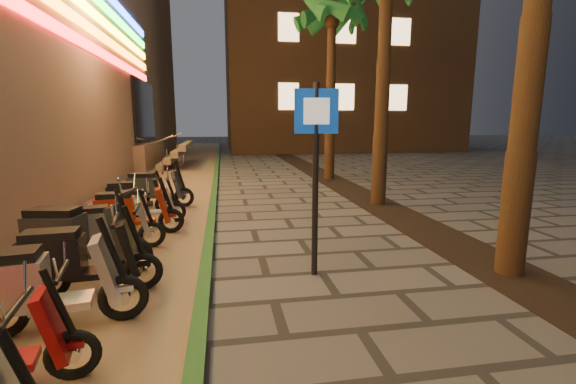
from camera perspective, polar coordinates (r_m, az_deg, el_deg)
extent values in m
cube|color=#8C7251|center=(13.19, -18.23, 0.01)|extent=(3.40, 60.00, 0.01)
cube|color=#235A21|center=(13.04, -10.84, 0.43)|extent=(0.18, 60.00, 0.10)
cube|color=black|center=(9.17, 17.97, -4.29)|extent=(1.20, 40.00, 0.02)
cube|color=black|center=(21.21, -20.50, 11.16)|extent=(0.08, 5.00, 3.00)
cube|color=gray|center=(21.73, -25.47, 4.96)|extent=(5.00, 6.00, 1.20)
cube|color=#FF1414|center=(9.91, -35.00, 21.71)|extent=(0.06, 26.00, 0.28)
cube|color=gray|center=(21.15, -17.52, 4.14)|extent=(0.35, 5.00, 0.30)
cube|color=gray|center=(21.08, -16.62, 4.98)|extent=(0.35, 5.00, 0.30)
cube|color=gray|center=(21.02, -15.71, 5.84)|extent=(0.35, 5.00, 0.30)
cube|color=gray|center=(20.96, -14.79, 6.69)|extent=(0.35, 5.00, 0.30)
cylinder|color=silver|center=(19.16, -19.69, 6.73)|extent=(2.09, 0.06, 0.81)
cylinder|color=silver|center=(23.11, -17.99, 7.33)|extent=(2.09, 0.06, 0.81)
cube|color=brown|center=(37.57, 6.18, 26.07)|extent=(18.00, 16.00, 25.00)
cube|color=#E2B97C|center=(27.26, 0.10, 13.98)|extent=(1.40, 0.06, 1.80)
cube|color=#E2B97C|center=(28.21, 8.37, 13.75)|extent=(1.40, 0.06, 1.80)
cube|color=#E2B97C|center=(29.68, 15.94, 13.30)|extent=(1.40, 0.06, 1.80)
cube|color=#E2B97C|center=(27.92, 0.10, 23.24)|extent=(1.40, 0.06, 1.80)
cube|color=#E2B97C|center=(28.85, 8.62, 22.70)|extent=(1.40, 0.06, 1.80)
cube|color=#E2B97C|center=(30.28, 16.39, 21.82)|extent=(1.40, 0.06, 1.80)
cylinder|color=#472D19|center=(6.43, 32.06, 13.11)|extent=(0.40, 0.40, 5.45)
cylinder|color=#472D19|center=(10.72, 13.79, 13.26)|extent=(0.40, 0.40, 5.70)
cylinder|color=#472D19|center=(15.45, 6.30, 12.95)|extent=(0.40, 0.40, 5.95)
sphere|color=#472D19|center=(15.87, 6.53, 23.74)|extent=(0.56, 0.56, 0.56)
cone|color=#1B581F|center=(16.24, 9.88, 25.00)|extent=(0.60, 1.93, 1.52)
cone|color=#1B581F|center=(16.70, 8.43, 24.62)|extent=(1.70, 1.86, 1.52)
cone|color=#1B581F|center=(16.83, 6.21, 24.55)|extent=(2.00, 0.93, 1.52)
cone|color=#1B581F|center=(16.59, 4.14, 24.79)|extent=(1.97, 1.48, 1.52)
cone|color=#1B581F|center=(16.07, 3.08, 25.29)|extent=(1.22, 2.02, 1.52)
cone|color=#1B581F|center=(15.50, 3.62, 25.85)|extent=(1.22, 2.02, 1.52)
cone|color=#1B581F|center=(15.15, 5.67, 26.19)|extent=(1.97, 1.48, 1.52)
cone|color=#1B581F|center=(15.22, 8.20, 26.07)|extent=(2.00, 0.93, 1.52)
cone|color=#1B581F|center=(15.65, 9.85, 25.57)|extent=(1.70, 1.86, 1.52)
cylinder|color=black|center=(5.52, 4.07, 1.41)|extent=(0.09, 0.09, 2.78)
cube|color=#0C3BA7|center=(5.44, 4.23, 11.85)|extent=(0.61, 0.12, 0.61)
cube|color=white|center=(5.41, 4.26, 11.86)|extent=(0.36, 0.07, 0.36)
cylinder|color=black|center=(3.14, -35.61, -19.08)|extent=(0.28, 0.11, 0.74)
cylinder|color=black|center=(3.00, -35.33, -13.75)|extent=(0.13, 0.58, 0.04)
torus|color=black|center=(4.11, -29.22, -20.30)|extent=(0.48, 0.18, 0.47)
cylinder|color=silver|center=(4.11, -29.22, -20.30)|extent=(0.14, 0.11, 0.13)
cube|color=maroon|center=(4.21, -36.59, -19.77)|extent=(0.54, 0.40, 0.07)
cube|color=maroon|center=(3.99, -31.47, -16.49)|extent=(0.30, 0.40, 0.63)
cylinder|color=black|center=(3.91, -30.79, -14.12)|extent=(0.25, 0.11, 0.66)
cylinder|color=black|center=(3.80, -30.52, -10.12)|extent=(0.14, 0.52, 0.04)
cube|color=maroon|center=(4.06, -29.36, -18.98)|extent=(0.22, 0.16, 0.05)
torus|color=black|center=(5.14, -36.86, -14.35)|extent=(0.56, 0.20, 0.55)
cylinder|color=silver|center=(5.14, -36.86, -14.35)|extent=(0.16, 0.13, 0.15)
torus|color=black|center=(4.90, -23.17, -14.20)|extent=(0.56, 0.20, 0.55)
cylinder|color=silver|center=(4.90, -23.17, -14.20)|extent=(0.16, 0.13, 0.15)
cube|color=white|center=(4.97, -30.34, -13.93)|extent=(0.63, 0.45, 0.08)
cube|color=white|center=(5.00, -36.30, -11.14)|extent=(0.80, 0.52, 0.53)
cube|color=black|center=(4.91, -36.69, -7.79)|extent=(0.70, 0.44, 0.13)
cube|color=white|center=(4.78, -25.27, -10.33)|extent=(0.35, 0.46, 0.74)
cylinder|color=black|center=(4.71, -24.56, -7.88)|extent=(0.30, 0.12, 0.78)
cylinder|color=black|center=(4.62, -24.22, -3.85)|extent=(0.15, 0.61, 0.05)
cube|color=white|center=(4.85, -23.27, -12.83)|extent=(0.25, 0.19, 0.06)
torus|color=black|center=(5.87, -31.98, -11.02)|extent=(0.53, 0.15, 0.53)
cylinder|color=silver|center=(5.87, -31.98, -11.02)|extent=(0.15, 0.11, 0.14)
torus|color=black|center=(5.64, -20.70, -10.92)|extent=(0.53, 0.15, 0.53)
cylinder|color=silver|center=(5.64, -20.70, -10.92)|extent=(0.15, 0.11, 0.14)
cube|color=black|center=(5.71, -26.58, -10.64)|extent=(0.59, 0.40, 0.08)
cube|color=black|center=(5.75, -31.48, -8.29)|extent=(0.74, 0.45, 0.51)
cube|color=black|center=(5.67, -31.75, -5.47)|extent=(0.66, 0.38, 0.12)
cube|color=black|center=(5.54, -22.39, -7.63)|extent=(0.31, 0.43, 0.71)
cylinder|color=black|center=(5.48, -21.80, -5.59)|extent=(0.28, 0.10, 0.75)
cylinder|color=black|center=(5.40, -21.50, -2.26)|extent=(0.10, 0.59, 0.04)
cube|color=black|center=(5.60, -20.78, -9.76)|extent=(0.24, 0.16, 0.06)
torus|color=black|center=(6.82, -31.58, -7.88)|extent=(0.59, 0.22, 0.58)
cylinder|color=silver|center=(6.82, -31.58, -7.88)|extent=(0.17, 0.14, 0.16)
torus|color=black|center=(6.25, -21.80, -8.65)|extent=(0.59, 0.22, 0.58)
cylinder|color=silver|center=(6.25, -21.80, -8.65)|extent=(0.17, 0.14, 0.16)
cube|color=#242529|center=(6.51, -27.03, -7.90)|extent=(0.67, 0.48, 0.09)
cube|color=#242529|center=(6.69, -31.20, -5.31)|extent=(0.84, 0.56, 0.56)
cube|color=black|center=(6.62, -31.46, -2.61)|extent=(0.74, 0.48, 0.13)
cube|color=#242529|center=(6.21, -23.37, -5.25)|extent=(0.37, 0.49, 0.78)
cylinder|color=black|center=(6.12, -22.85, -3.27)|extent=(0.31, 0.13, 0.82)
cylinder|color=black|center=(6.03, -22.60, 0.01)|extent=(0.17, 0.64, 0.05)
cube|color=#242529|center=(6.21, -21.89, -7.48)|extent=(0.27, 0.20, 0.07)
torus|color=black|center=(7.42, -27.64, -6.53)|extent=(0.49, 0.20, 0.48)
cylinder|color=silver|center=(7.42, -27.64, -6.53)|extent=(0.15, 0.12, 0.13)
torus|color=black|center=(7.40, -19.52, -5.98)|extent=(0.49, 0.20, 0.48)
cylinder|color=silver|center=(7.40, -19.52, -5.98)|extent=(0.15, 0.12, 0.13)
cube|color=#9FA0A6|center=(7.38, -23.68, -6.00)|extent=(0.57, 0.43, 0.07)
cube|color=#9FA0A6|center=(7.34, -27.23, -4.47)|extent=(0.72, 0.50, 0.47)
cube|color=black|center=(7.28, -27.40, -2.41)|extent=(0.63, 0.43, 0.11)
cube|color=#9FA0A6|center=(7.31, -20.69, -3.67)|extent=(0.33, 0.42, 0.66)
cylinder|color=black|center=(7.27, -20.27, -2.20)|extent=(0.26, 0.12, 0.69)
cylinder|color=black|center=(7.22, -20.05, 0.14)|extent=(0.17, 0.54, 0.04)
cube|color=#9FA0A6|center=(7.37, -19.58, -5.14)|extent=(0.23, 0.18, 0.06)
torus|color=black|center=(8.32, -24.64, -4.43)|extent=(0.53, 0.16, 0.52)
cylinder|color=silver|center=(8.32, -24.64, -4.43)|extent=(0.15, 0.12, 0.14)
torus|color=black|center=(8.23, -16.92, -4.08)|extent=(0.53, 0.16, 0.52)
cylinder|color=silver|center=(8.23, -16.92, -4.08)|extent=(0.15, 0.12, 0.14)
cube|color=maroon|center=(8.25, -20.89, -4.00)|extent=(0.59, 0.40, 0.08)
cube|color=maroon|center=(8.25, -24.24, -2.47)|extent=(0.74, 0.46, 0.50)
cube|color=black|center=(8.19, -24.39, -0.49)|extent=(0.65, 0.39, 0.12)
cube|color=maroon|center=(8.16, -18.02, -1.82)|extent=(0.31, 0.43, 0.70)
cylinder|color=black|center=(8.12, -17.61, -0.42)|extent=(0.28, 0.10, 0.74)
cylinder|color=black|center=(8.07, -17.38, 1.82)|extent=(0.12, 0.58, 0.04)
cube|color=maroon|center=(8.21, -16.96, -3.27)|extent=(0.23, 0.17, 0.06)
torus|color=black|center=(9.08, -22.49, -3.30)|extent=(0.47, 0.18, 0.46)
cylinder|color=silver|center=(9.08, -22.49, -3.30)|extent=(0.14, 0.11, 0.12)
torus|color=black|center=(9.11, -16.28, -2.88)|extent=(0.47, 0.18, 0.46)
cylinder|color=silver|center=(9.11, -16.28, -2.88)|extent=(0.14, 0.11, 0.12)
cube|color=silver|center=(9.07, -19.45, -2.88)|extent=(0.54, 0.39, 0.07)
cube|color=silver|center=(9.03, -22.15, -1.69)|extent=(0.67, 0.46, 0.44)
cube|color=black|center=(8.98, -22.26, -0.10)|extent=(0.59, 0.39, 0.11)
cube|color=silver|center=(9.04, -17.15, -1.08)|extent=(0.30, 0.39, 0.62)
cylinder|color=black|center=(9.01, -16.82, 0.04)|extent=(0.25, 0.11, 0.65)
cylinder|color=black|center=(8.97, -16.64, 1.83)|extent=(0.14, 0.51, 0.04)
cube|color=silver|center=(9.09, -16.32, -2.23)|extent=(0.22, 0.16, 0.05)
torus|color=black|center=(10.05, -23.72, -2.05)|extent=(0.49, 0.17, 0.48)
cylinder|color=silver|center=(10.05, -23.72, -2.05)|extent=(0.14, 0.11, 0.13)
torus|color=black|center=(10.02, -17.76, -1.71)|extent=(0.49, 0.17, 0.48)
cylinder|color=silver|center=(10.02, -17.76, -1.71)|extent=(0.14, 0.11, 0.13)
cube|color=black|center=(10.01, -20.81, -1.68)|extent=(0.56, 0.40, 0.07)
cube|color=black|center=(10.00, -23.40, -0.51)|extent=(0.70, 0.46, 0.47)
cube|color=black|center=(9.95, -23.51, 1.02)|extent=(0.62, 0.39, 0.11)
cube|color=black|center=(9.96, -18.61, 0.03)|extent=(0.31, 0.41, 0.66)
cylinder|color=black|center=(9.93, -18.30, 1.11)|extent=(0.26, 0.11, 0.69)
cylinder|color=black|center=(9.89, -18.12, 2.84)|extent=(0.13, 0.54, 0.04)
cube|color=black|center=(9.99, -17.80, -1.08)|extent=(0.22, 0.16, 0.06)
torus|color=black|center=(10.97, -21.03, -0.76)|extent=(0.54, 0.16, 0.53)
cylinder|color=silver|center=(10.97, -21.03, -0.76)|extent=(0.15, 0.12, 0.14)
torus|color=black|center=(10.67, -15.14, -0.73)|extent=(0.54, 0.16, 0.53)
cylinder|color=silver|center=(10.67, -15.14, -0.73)|extent=(0.15, 0.12, 0.14)
cube|color=#2A2D2F|center=(10.80, -18.19, -0.53)|extent=(0.60, 0.41, 0.08)
cube|color=#2A2D2F|center=(10.89, -20.72, 0.78)|extent=(0.76, 0.47, 0.51)
cube|color=black|center=(10.85, -20.82, 2.33)|extent=(0.67, 0.40, 0.12)
cube|color=#2A2D2F|center=(10.64, -15.99, 1.11)|extent=(0.32, 0.44, 0.72)
cylinder|color=black|center=(10.60, -15.66, 2.22)|extent=(0.29, 0.10, 0.76)
cylinder|color=black|center=(10.55, -15.48, 3.99)|extent=(0.11, 0.60, 0.05)
cube|color=#2A2D2F|center=(10.65, -15.17, -0.08)|extent=(0.24, 0.17, 0.06)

